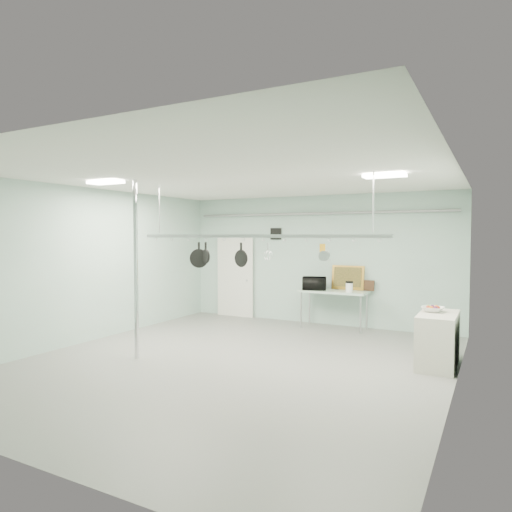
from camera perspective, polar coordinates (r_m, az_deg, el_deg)
The scene contains 25 objects.
floor at distance 8.17m, azimuth -2.63°, elevation -13.12°, with size 8.00×8.00×0.00m, color gray.
ceiling at distance 7.92m, azimuth -2.68°, elevation 9.68°, with size 7.00×8.00×0.02m, color silver.
back_wall at distance 11.50m, azimuth 7.49°, elevation -0.47°, with size 7.00×0.02×3.20m, color #A9CBBE.
right_wall at distance 6.82m, azimuth 23.54°, elevation -2.79°, with size 0.02×8.00×3.20m, color #A9CBBE.
door at distance 12.48m, azimuth -2.56°, elevation -2.73°, with size 1.10×0.10×2.20m, color silver.
wall_vent at distance 11.89m, azimuth 2.50°, elevation 2.79°, with size 0.30×0.04×0.30m, color black.
conduit_pipe at distance 11.41m, azimuth 7.37°, elevation 5.29°, with size 0.07×0.07×6.60m, color gray.
chrome_pole at distance 8.42m, azimuth -14.79°, elevation -1.66°, with size 0.08×0.08×3.20m, color silver.
prep_table at distance 11.00m, azimuth 9.70°, elevation -4.64°, with size 1.60×0.70×0.91m.
side_cabinet at distance 8.40m, azimuth 21.78°, elevation -9.70°, with size 0.60×1.20×0.90m, color beige.
pot_rack at distance 8.02m, azimuth -0.35°, elevation 2.72°, with size 4.80×0.06×1.00m.
light_panel_left at distance 8.65m, azimuth -18.29°, elevation 8.75°, with size 0.65×0.30×0.05m, color white.
light_panel_right at distance 7.60m, azimuth 15.77°, elevation 9.65°, with size 0.65×0.30×0.05m, color white.
microwave at distance 11.02m, azimuth 7.31°, elevation -3.42°, with size 0.56×0.38×0.31m, color black.
coffee_canister at distance 10.72m, azimuth 11.58°, elevation -3.88°, with size 0.16×0.16×0.21m, color white.
painting_large at distance 11.17m, azimuth 11.41°, elevation -2.67°, with size 0.78×0.05×0.58m, color gold.
painting_small at distance 11.06m, azimuth 13.81°, elevation -3.60°, with size 0.30×0.04×0.25m, color #382213.
fruit_bowl at distance 8.43m, azimuth 21.23°, elevation -6.23°, with size 0.37×0.37×0.09m, color silver.
skillet_left at distance 8.64m, azimuth -7.15°, elevation 0.19°, with size 0.35×0.06×0.46m, color black, non-canonical shape.
skillet_mid at distance 8.55m, azimuth -6.31°, elevation 0.45°, with size 0.27×0.06×0.38m, color black, non-canonical shape.
skillet_right at distance 8.15m, azimuth -1.88°, elevation 0.24°, with size 0.31×0.06×0.42m, color black, non-canonical shape.
whisk at distance 7.90m, azimuth 1.52°, elevation 0.45°, with size 0.16×0.16×0.34m, color #AFAFB4, non-canonical shape.
grater at distance 7.51m, azimuth 8.30°, elevation 0.74°, with size 0.09×0.02×0.22m, color gold, non-canonical shape.
saucepan at distance 7.50m, azimuth 8.52°, elevation 0.42°, with size 0.17×0.10×0.31m, color #A2A2A6, non-canonical shape.
fruit_cluster at distance 8.43m, azimuth 21.24°, elevation -5.96°, with size 0.24×0.24×0.09m, color #A1270E, non-canonical shape.
Camera 1 is at (3.99, -6.77, 2.22)m, focal length 32.00 mm.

